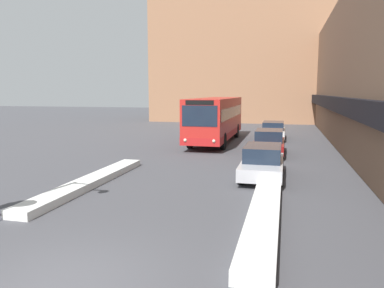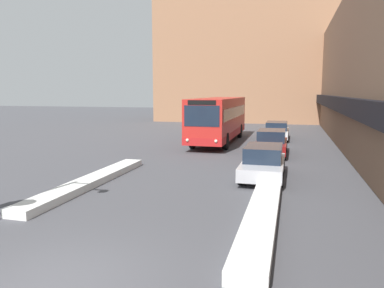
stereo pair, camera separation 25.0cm
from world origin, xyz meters
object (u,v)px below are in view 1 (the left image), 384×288
(parked_car_front, at_px, (263,162))
(parked_car_back, at_px, (273,130))
(city_bus, at_px, (216,118))
(parked_car_middle, at_px, (269,142))

(parked_car_front, distance_m, parked_car_back, 14.11)
(parked_car_back, bearing_deg, parked_car_front, -90.00)
(city_bus, relative_size, parked_car_front, 2.44)
(city_bus, height_order, parked_car_back, city_bus)
(city_bus, height_order, parked_car_middle, city_bus)
(city_bus, xyz_separation_m, parked_car_back, (4.17, 2.98, -1.11))
(parked_car_middle, bearing_deg, parked_car_front, -90.00)
(parked_car_front, bearing_deg, parked_car_back, 90.00)
(city_bus, xyz_separation_m, parked_car_front, (4.17, -11.13, -1.10))
(city_bus, relative_size, parked_car_back, 2.39)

